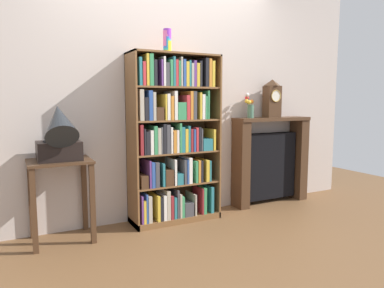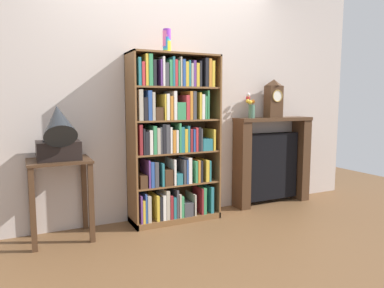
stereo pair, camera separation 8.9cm
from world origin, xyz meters
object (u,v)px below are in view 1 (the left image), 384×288
(bookshelf, at_px, (172,141))
(mantel_clock, at_px, (272,98))
(gramophone, at_px, (59,134))
(cup_stack, at_px, (167,41))
(side_table_left, at_px, (60,182))
(flower_vase, at_px, (250,107))
(fireplace_mantel, at_px, (270,161))

(bookshelf, xyz_separation_m, mantel_clock, (1.32, 0.06, 0.43))
(gramophone, distance_m, mantel_clock, 2.43)
(cup_stack, bearing_deg, bookshelf, 30.48)
(gramophone, height_order, mantel_clock, mantel_clock)
(bookshelf, xyz_separation_m, gramophone, (-1.09, -0.11, 0.13))
(side_table_left, height_order, flower_vase, flower_vase)
(side_table_left, xyz_separation_m, flower_vase, (2.09, 0.11, 0.64))
(cup_stack, bearing_deg, gramophone, -175.92)
(bookshelf, distance_m, cup_stack, 0.98)
(bookshelf, height_order, mantel_clock, bookshelf)
(gramophone, relative_size, flower_vase, 1.97)
(cup_stack, height_order, side_table_left, cup_stack)
(gramophone, distance_m, fireplace_mantel, 2.46)
(cup_stack, relative_size, gramophone, 0.39)
(flower_vase, bearing_deg, fireplace_mantel, 1.40)
(mantel_clock, bearing_deg, side_table_left, -177.75)
(bookshelf, xyz_separation_m, flower_vase, (1.00, 0.07, 0.33))
(mantel_clock, bearing_deg, bookshelf, -177.47)
(cup_stack, distance_m, side_table_left, 1.64)
(bookshelf, distance_m, gramophone, 1.10)
(cup_stack, height_order, flower_vase, cup_stack)
(side_table_left, relative_size, gramophone, 1.28)
(mantel_clock, xyz_separation_m, flower_vase, (-0.31, 0.01, -0.10))
(fireplace_mantel, xyz_separation_m, flower_vase, (-0.32, -0.01, 0.65))
(cup_stack, bearing_deg, flower_vase, 5.90)
(gramophone, xyz_separation_m, flower_vase, (2.09, 0.18, 0.21))
(flower_vase, bearing_deg, gramophone, -174.99)
(fireplace_mantel, relative_size, mantel_clock, 2.33)
(cup_stack, distance_m, gramophone, 1.33)
(cup_stack, xyz_separation_m, mantel_clock, (1.38, 0.10, -0.55))
(bookshelf, height_order, side_table_left, bookshelf)
(cup_stack, distance_m, flower_vase, 1.25)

